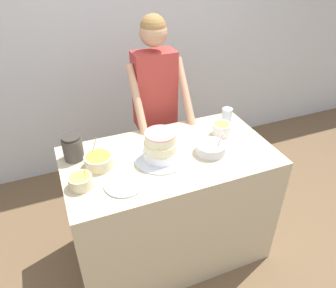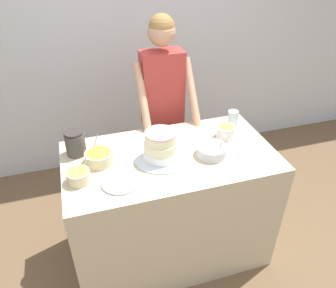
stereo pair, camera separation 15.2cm
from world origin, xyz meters
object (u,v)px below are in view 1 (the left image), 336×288
object	(u,v)px
person_baker	(155,97)
ceramic_plate	(124,184)
frosting_bowl_olive	(221,129)
frosting_bowl_yellow	(80,181)
frosting_bowl_pink	(211,148)
frosting_bowl_orange	(99,161)
stoneware_jar	(73,148)
cake	(161,147)
drinking_glass	(227,117)

from	to	relation	value
person_baker	ceramic_plate	world-z (taller)	person_baker
person_baker	frosting_bowl_olive	xyz separation A→B (m)	(0.32, -0.51, -0.08)
frosting_bowl_yellow	ceramic_plate	size ratio (longest dim) A/B	0.64
frosting_bowl_pink	ceramic_plate	xyz separation A→B (m)	(-0.63, -0.11, -0.03)
frosting_bowl_olive	frosting_bowl_pink	size ratio (longest dim) A/B	0.65
frosting_bowl_olive	frosting_bowl_yellow	world-z (taller)	frosting_bowl_yellow
person_baker	frosting_bowl_orange	world-z (taller)	person_baker
frosting_bowl_olive	frosting_bowl_orange	xyz separation A→B (m)	(-0.91, -0.04, -0.00)
ceramic_plate	stoneware_jar	world-z (taller)	stoneware_jar
cake	person_baker	bearing A→B (deg)	72.75
person_baker	cake	distance (m)	0.66
frosting_bowl_olive	drinking_glass	world-z (taller)	drinking_glass
ceramic_plate	cake	bearing A→B (deg)	29.40
frosting_bowl_pink	frosting_bowl_yellow	world-z (taller)	same
stoneware_jar	ceramic_plate	bearing A→B (deg)	-59.05
cake	drinking_glass	world-z (taller)	cake
stoneware_jar	cake	bearing A→B (deg)	-22.32
frosting_bowl_pink	drinking_glass	world-z (taller)	frosting_bowl_pink
frosting_bowl_orange	frosting_bowl_pink	bearing A→B (deg)	-10.21
frosting_bowl_olive	frosting_bowl_pink	world-z (taller)	frosting_bowl_pink
cake	drinking_glass	xyz separation A→B (m)	(0.62, 0.22, -0.02)
person_baker	ceramic_plate	bearing A→B (deg)	-121.70
frosting_bowl_olive	frosting_bowl_orange	world-z (taller)	frosting_bowl_orange
frosting_bowl_olive	stoneware_jar	size ratio (longest dim) A/B	0.78
frosting_bowl_olive	frosting_bowl_yellow	bearing A→B (deg)	-169.25
person_baker	frosting_bowl_yellow	distance (m)	1.02
drinking_glass	stoneware_jar	bearing A→B (deg)	-179.77
person_baker	frosting_bowl_pink	distance (m)	0.71
frosting_bowl_pink	drinking_glass	distance (m)	0.40
frosting_bowl_olive	frosting_bowl_yellow	size ratio (longest dim) A/B	0.87
frosting_bowl_olive	frosting_bowl_pink	bearing A→B (deg)	-136.29
frosting_bowl_pink	frosting_bowl_orange	bearing A→B (deg)	169.79
stoneware_jar	drinking_glass	bearing A→B (deg)	0.23
cake	stoneware_jar	size ratio (longest dim) A/B	2.10
person_baker	ceramic_plate	xyz separation A→B (m)	(-0.49, -0.79, -0.12)
person_baker	drinking_glass	size ratio (longest dim) A/B	12.31
cake	frosting_bowl_pink	distance (m)	0.34
drinking_glass	ceramic_plate	world-z (taller)	drinking_glass
frosting_bowl_orange	frosting_bowl_yellow	bearing A→B (deg)	-132.39
cake	frosting_bowl_yellow	bearing A→B (deg)	-170.93
frosting_bowl_olive	frosting_bowl_pink	xyz separation A→B (m)	(-0.18, -0.17, -0.01)
person_baker	stoneware_jar	distance (m)	0.83
cake	frosting_bowl_yellow	world-z (taller)	cake
frosting_bowl_pink	stoneware_jar	bearing A→B (deg)	162.17
person_baker	frosting_bowl_yellow	xyz separation A→B (m)	(-0.72, -0.71, -0.09)
cake	drinking_glass	bearing A→B (deg)	19.51
drinking_glass	ceramic_plate	bearing A→B (deg)	-157.13
frosting_bowl_pink	stoneware_jar	xyz separation A→B (m)	(-0.86, 0.28, 0.05)
frosting_bowl_orange	ceramic_plate	size ratio (longest dim) A/B	0.76
drinking_glass	ceramic_plate	size ratio (longest dim) A/B	0.58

